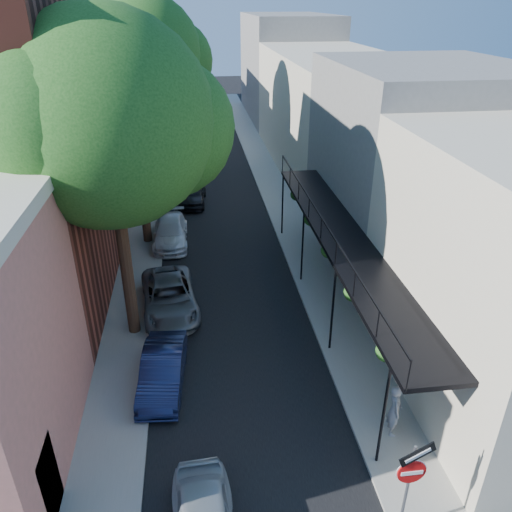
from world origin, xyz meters
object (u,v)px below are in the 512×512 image
object	(u,v)px
oak_near	(122,123)
parked_car_e	(192,193)
parked_car_b	(163,370)
oak_far	(152,55)
parked_car_c	(170,297)
sign_post	(411,475)
oak_mid	(142,103)
pedestrian	(395,410)
parked_car_f	(174,172)
parked_car_d	(170,232)

from	to	relation	value
oak_near	parked_car_e	xyz separation A→B (m)	(1.97, 13.12, -7.21)
parked_car_b	parked_car_e	distance (m)	16.50
oak_far	parked_car_c	world-z (taller)	oak_far
oak_near	parked_car_e	size ratio (longest dim) A/B	2.90
sign_post	oak_mid	size ratio (longest dim) A/B	0.29
oak_near	parked_car_e	world-z (taller)	oak_near
oak_near	parked_car_b	world-z (taller)	oak_near
parked_car_b	oak_near	bearing A→B (deg)	107.58
pedestrian	parked_car_f	bearing A→B (deg)	30.58
sign_post	parked_car_c	distance (m)	11.93
parked_car_d	parked_car_f	world-z (taller)	parked_car_d
parked_car_d	parked_car_e	size ratio (longest dim) A/B	1.08
oak_far	sign_post	bearing A→B (deg)	-76.09
pedestrian	parked_car_b	bearing A→B (deg)	80.93
oak_mid	parked_car_e	size ratio (longest dim) A/B	2.59
oak_far	parked_car_c	size ratio (longest dim) A/B	2.59
parked_car_b	oak_mid	bearing A→B (deg)	98.68
oak_near	oak_mid	size ratio (longest dim) A/B	1.12
oak_far	parked_car_e	world-z (taller)	oak_far
parked_car_c	parked_car_e	bearing A→B (deg)	78.90
parked_car_f	pedestrian	distance (m)	24.94
oak_near	parked_car_d	size ratio (longest dim) A/B	2.70
parked_car_f	pedestrian	size ratio (longest dim) A/B	2.07
sign_post	parked_car_b	bearing A→B (deg)	134.01
oak_mid	pedestrian	size ratio (longest dim) A/B	6.05
parked_car_b	parked_car_d	distance (m)	10.87
sign_post	oak_near	size ratio (longest dim) A/B	0.26
sign_post	parked_car_e	world-z (taller)	sign_post
parked_car_b	parked_car_f	distance (m)	21.03
parked_car_c	parked_car_d	world-z (taller)	parked_car_c
sign_post	oak_near	world-z (taller)	oak_near
parked_car_e	oak_mid	bearing A→B (deg)	-107.11
oak_mid	oak_near	bearing A→B (deg)	-89.63
oak_mid	parked_car_c	xyz separation A→B (m)	(0.94, -6.84, -6.42)
parked_car_c	parked_car_b	bearing A→B (deg)	-97.39
parked_car_b	pedestrian	size ratio (longest dim) A/B	2.21
oak_near	parked_car_b	bearing A→B (deg)	-76.92
sign_post	oak_near	xyz separation A→B (m)	(-6.53, 9.29, 5.84)
parked_car_c	parked_car_e	distance (m)	12.04
parked_car_b	parked_car_c	xyz separation A→B (m)	(0.11, 4.47, 0.02)
oak_far	oak_near	bearing A→B (deg)	-90.04
oak_mid	parked_car_b	bearing A→B (deg)	-85.82
parked_car_d	pedestrian	size ratio (longest dim) A/B	2.51
parked_car_b	pedestrian	xyz separation A→B (m)	(6.68, -2.99, 0.35)
oak_mid	parked_car_e	xyz separation A→B (m)	(2.02, 5.15, -6.39)
parked_car_d	sign_post	bearing A→B (deg)	-71.04
oak_mid	parked_car_e	bearing A→B (deg)	68.60
oak_mid	sign_post	bearing A→B (deg)	-69.14
oak_far	parked_car_e	xyz separation A→B (m)	(1.95, -3.89, -7.59)
parked_car_e	parked_car_c	bearing A→B (deg)	-90.86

